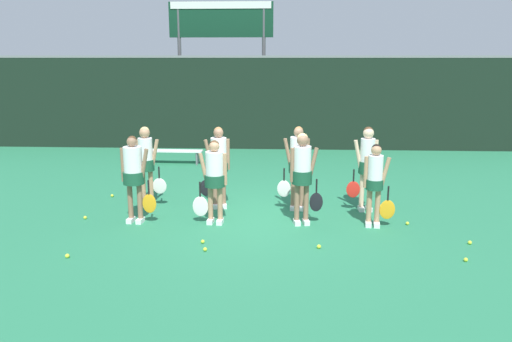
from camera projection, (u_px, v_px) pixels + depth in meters
ground_plane at (258, 215)px, 10.32m from camera, size 140.00×140.00×0.00m
fence_windscreen at (269, 103)px, 17.37m from camera, size 60.00×0.08×3.25m
scoreboard at (221, 32)px, 18.81m from camera, size 3.93×0.15×5.21m
bench_courtside at (175, 152)px, 15.21m from camera, size 1.70×0.41×0.42m
player_0 at (134, 172)px, 9.67m from camera, size 0.68×0.41×1.73m
player_1 at (214, 175)px, 9.62m from camera, size 0.69×0.40×1.65m
player_2 at (302, 170)px, 9.56m from camera, size 0.65×0.38×1.79m
player_3 at (375, 180)px, 9.47m from camera, size 0.62×0.33×1.61m
player_4 at (146, 159)px, 10.76m from camera, size 0.65×0.35×1.75m
player_5 at (219, 160)px, 10.63m from camera, size 0.65×0.39×1.76m
player_6 at (298, 161)px, 10.48m from camera, size 0.67×0.39×1.79m
player_7 at (367, 161)px, 10.42m from camera, size 0.63×0.34×1.80m
tennis_ball_0 at (466, 260)px, 7.98m from camera, size 0.07×0.07×0.07m
tennis_ball_1 at (67, 256)px, 8.12m from camera, size 0.07×0.07×0.07m
tennis_ball_2 at (470, 243)px, 8.71m from camera, size 0.07×0.07×0.07m
tennis_ball_3 at (205, 249)px, 8.40m from camera, size 0.07×0.07×0.07m
tennis_ball_4 at (407, 223)px, 9.72m from camera, size 0.07×0.07×0.07m
tennis_ball_5 at (380, 206)px, 10.85m from camera, size 0.07×0.07×0.07m
tennis_ball_6 at (85, 218)px, 10.06m from camera, size 0.07×0.07×0.07m
tennis_ball_7 at (112, 196)px, 11.65m from camera, size 0.07×0.07×0.07m
tennis_ball_8 at (203, 242)px, 8.76m from camera, size 0.07×0.07×0.07m
tennis_ball_9 at (319, 247)px, 8.52m from camera, size 0.07×0.07×0.07m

